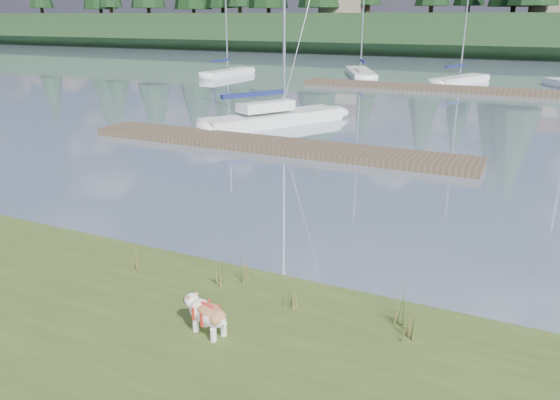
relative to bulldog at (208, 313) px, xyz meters
The scene contains 16 objects.
ground 33.82m from the bulldog, 92.06° to the left, with size 200.00×200.00×0.00m, color gray.
ridge 76.82m from the bulldog, 90.91° to the left, with size 200.00×20.00×5.00m, color black.
bulldog is the anchor object (origin of this frame).
sailboat_main 19.12m from the bulldog, 111.51° to the left, with size 5.56×8.04×12.03m.
dock_near 13.82m from the bulldog, 112.19° to the left, with size 16.00×2.00×0.30m, color #4C3D2C.
dock_far 33.80m from the bulldog, 88.67° to the left, with size 26.00×2.20×0.30m, color #4C3D2C.
sailboat_bg_0 41.45m from the bulldog, 119.58° to the left, with size 1.85×7.31×10.58m.
sailboat_bg_1 41.92m from the bulldog, 104.26° to the left, with size 5.38×9.05×13.47m.
sailboat_bg_2 38.85m from the bulldog, 91.94° to the left, with size 4.08×7.26×11.00m.
weed_0 1.61m from the bulldog, 115.94° to the left, with size 0.17×0.14×0.61m.
weed_1 1.81m from the bulldog, 102.39° to the left, with size 0.17×0.14×0.59m.
weed_2 3.02m from the bulldog, 28.99° to the left, with size 0.17×0.14×0.77m.
weed_3 2.79m from the bulldog, 152.22° to the left, with size 0.17×0.14×0.51m.
weed_4 1.50m from the bulldog, 56.55° to the left, with size 0.17×0.14×0.40m.
weed_5 3.04m from the bulldog, 21.74° to the left, with size 0.17×0.14×0.67m.
mud_lip 2.58m from the bulldog, 119.05° to the left, with size 60.00×0.50×0.14m, color #33281C.
Camera 1 is at (5.36, -9.97, 5.03)m, focal length 35.00 mm.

